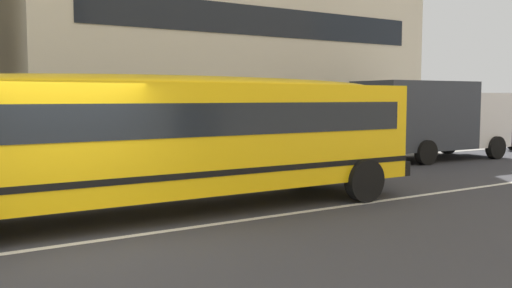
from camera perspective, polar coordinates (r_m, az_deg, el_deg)
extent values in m
plane|color=#38383D|center=(9.07, -18.21, -9.83)|extent=(400.00, 400.00, 0.00)
cube|color=gray|center=(16.35, -24.72, -3.51)|extent=(120.00, 3.00, 0.01)
cube|color=silver|center=(9.07, -18.21, -9.82)|extent=(110.00, 0.16, 0.01)
cube|color=yellow|center=(10.81, -8.43, 0.75)|extent=(10.31, 2.46, 2.06)
cube|color=black|center=(13.80, 11.93, -2.00)|extent=(0.21, 2.34, 0.34)
cube|color=black|center=(10.79, -8.46, 2.71)|extent=(9.69, 2.49, 0.60)
cube|color=black|center=(10.87, -8.39, -2.45)|extent=(10.33, 2.49, 0.11)
ellipsoid|color=yellow|center=(10.79, -8.50, 6.20)|extent=(9.89, 2.26, 0.34)
cylinder|color=black|center=(12.09, 11.24, -3.76)|extent=(0.94, 0.27, 0.93)
cylinder|color=black|center=(13.88, 4.65, -2.57)|extent=(0.94, 0.27, 0.93)
cube|color=silver|center=(22.55, 21.52, 2.40)|extent=(1.90, 2.28, 2.00)
cube|color=black|center=(23.26, 22.97, 3.16)|extent=(0.13, 1.85, 0.70)
cube|color=#333842|center=(20.29, 16.21, 2.88)|extent=(4.30, 2.40, 2.40)
cylinder|color=black|center=(23.31, 19.34, 0.08)|extent=(0.85, 0.30, 0.84)
cylinder|color=black|center=(21.94, 23.67, -0.35)|extent=(0.85, 0.30, 0.84)
cylinder|color=black|center=(20.76, 12.85, -0.33)|extent=(0.85, 0.30, 0.84)
cylinder|color=black|center=(19.20, 17.29, -0.84)|extent=(0.85, 0.30, 0.84)
cube|color=black|center=(21.05, 1.24, 3.95)|extent=(14.42, 0.04, 1.10)
cube|color=black|center=(21.24, 1.26, 12.62)|extent=(14.42, 0.04, 1.10)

